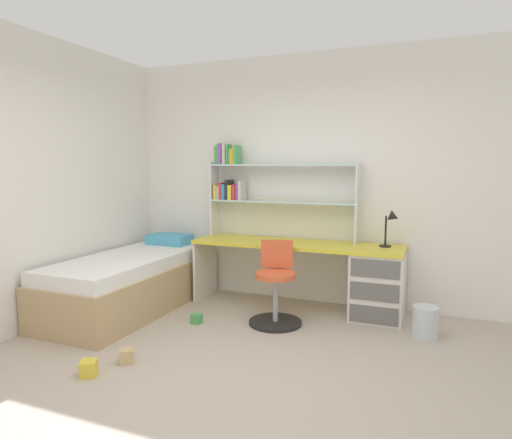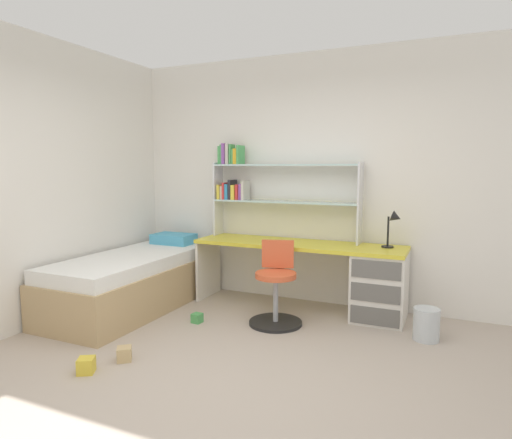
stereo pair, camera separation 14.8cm
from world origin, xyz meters
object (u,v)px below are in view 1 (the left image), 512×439
Objects in this scene: desk_lamp at (392,223)px; waste_bin at (425,322)px; bookshelf_hutch at (258,183)px; toy_block_natural_0 at (127,356)px; toy_block_green_2 at (197,319)px; swivel_chair at (276,291)px; toy_block_yellow_1 at (89,368)px; bed_platform at (131,282)px; desk at (352,276)px.

desk_lamp is 1.33× the size of waste_bin.
bookshelf_hutch is 15.40× the size of toy_block_natural_0.
bookshelf_hutch reaches higher than desk_lamp.
toy_block_natural_0 reaches higher than toy_block_green_2.
desk_lamp is 4.15× the size of toy_block_green_2.
swivel_chair is 6.91× the size of toy_block_yellow_1.
bookshelf_hutch reaches higher than toy_block_natural_0.
toy_block_natural_0 is at bearing -121.23° from swivel_chair.
bed_platform is 3.00m from waste_bin.
swivel_chair reaches higher than toy_block_green_2.
toy_block_natural_0 is at bearing -98.65° from bookshelf_hutch.
desk_lamp is (0.37, 0.06, 0.56)m from desk.
desk_lamp reaches higher than bed_platform.
bookshelf_hutch is 2.41m from toy_block_natural_0.
desk is at bearing 151.75° from waste_bin.
toy_block_green_2 is at bearing -148.14° from desk.
desk reaches higher than waste_bin.
bookshelf_hutch reaches higher than swivel_chair.
bookshelf_hutch is 1.34m from swivel_chair.
toy_block_green_2 is (-1.37, -0.85, -0.37)m from desk.
desk_lamp is 0.19× the size of bed_platform.
desk_lamp reaches higher than toy_block_natural_0.
desk_lamp is at bearing 48.71° from toy_block_yellow_1.
toy_block_green_2 is (0.88, -0.14, -0.25)m from bed_platform.
bed_platform is at bearing -173.85° from waste_bin.
toy_block_yellow_1 is at bearing -112.02° from toy_block_natural_0.
toy_block_natural_0 is at bearing -93.90° from toy_block_green_2.
toy_block_yellow_1 is at bearing -142.85° from waste_bin.
desk is 1.48m from bookshelf_hutch.
swivel_chair is 2.80× the size of waste_bin.
waste_bin reaches higher than toy_block_yellow_1.
desk is 19.38× the size of toy_block_yellow_1.
toy_block_green_2 is at bearing 81.83° from toy_block_yellow_1.
desk_lamp is 2.77m from toy_block_natural_0.
bed_platform reaches higher than toy_block_yellow_1.
bed_platform is 1.41m from toy_block_natural_0.
toy_block_yellow_1 is at bearing -98.17° from toy_block_green_2.
desk is 2.36m from toy_block_natural_0.
toy_block_natural_0 is at bearing -146.32° from waste_bin.
toy_block_green_2 is (0.18, 1.27, -0.01)m from toy_block_yellow_1.
waste_bin is at bearing 33.68° from toy_block_natural_0.
toy_block_yellow_1 is (-1.55, -2.12, -0.36)m from desk.
swivel_chair is at bearing 60.33° from toy_block_yellow_1.
toy_block_green_2 is (-2.10, -0.46, -0.10)m from waste_bin.
bed_platform is 22.21× the size of toy_block_green_2.
bed_platform is at bearing -163.46° from desk_lamp.
swivel_chair is at bearing 23.32° from toy_block_green_2.
toy_block_green_2 is at bearing -152.23° from desk_lamp.
desk is at bearing 17.59° from bed_platform.
bed_platform is 18.47× the size of toy_block_natural_0.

